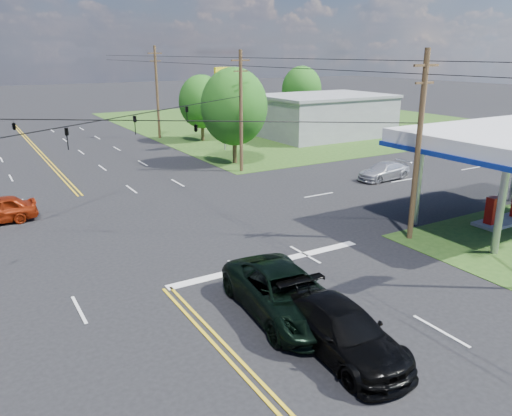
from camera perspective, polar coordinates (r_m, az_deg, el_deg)
ground at (r=28.19m, az=-16.00°, el=-2.57°), size 280.00×280.00×0.00m
grass_ne at (r=71.70m, az=4.85°, el=9.86°), size 46.00×48.00×0.03m
stop_bar at (r=23.09m, az=1.56°, el=-6.35°), size 10.00×0.50×0.02m
retail_ne at (r=58.93m, az=7.74°, el=10.30°), size 14.00×10.00×4.40m
pole_se at (r=26.02m, az=18.07°, el=6.85°), size 1.60×0.28×9.50m
pole_ne at (r=40.09m, az=-1.73°, el=11.10°), size 1.60×0.28×9.50m
pole_right_far at (r=57.36m, az=-11.24°, el=12.93°), size 1.60×0.28×10.00m
span_wire_signals at (r=26.82m, az=-17.07°, el=9.57°), size 26.00×18.00×1.13m
power_lines at (r=24.69m, az=-16.43°, el=15.10°), size 26.04×100.00×0.64m
tree_right_a at (r=43.19m, az=-2.52°, el=11.48°), size 5.70×5.70×8.18m
tree_right_b at (r=55.07m, az=-6.23°, el=11.98°), size 4.94×4.94×7.09m
tree_far_r at (r=69.06m, az=5.24°, el=13.36°), size 5.32×5.32×7.63m
pickup_dkgreen at (r=18.54m, az=3.34°, el=-9.68°), size 3.47×6.46×1.72m
suv_black at (r=16.63m, az=9.85°, el=-13.62°), size 2.55×5.58×1.58m
sedan_far at (r=39.25m, az=14.42°, el=4.11°), size 4.59×2.03×1.31m
polesign_ne at (r=49.36m, az=-3.71°, el=13.78°), size 2.19×0.83×8.00m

